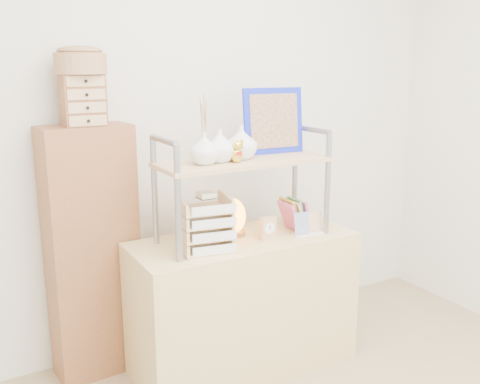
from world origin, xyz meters
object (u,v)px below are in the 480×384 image
object	(u,v)px
letter_tray	(206,227)
cabinet	(92,253)
desk	(243,303)
salt_lamp	(234,217)

from	to	relation	value
letter_tray	cabinet	bearing A→B (deg)	136.40
cabinet	letter_tray	distance (m)	0.66
desk	salt_lamp	bearing A→B (deg)	103.70
desk	salt_lamp	xyz separation A→B (m)	(-0.02, 0.07, 0.48)
letter_tray	salt_lamp	xyz separation A→B (m)	(0.23, 0.13, -0.01)
salt_lamp	desk	bearing A→B (deg)	-76.30
desk	letter_tray	xyz separation A→B (m)	(-0.25, -0.07, 0.49)
cabinet	desk	bearing A→B (deg)	-32.17
cabinet	letter_tray	world-z (taller)	cabinet
letter_tray	salt_lamp	distance (m)	0.27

